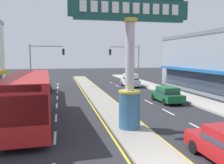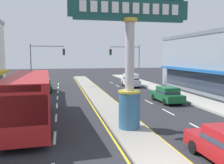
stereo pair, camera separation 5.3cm
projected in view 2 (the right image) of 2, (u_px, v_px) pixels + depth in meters
The scene contains 13 objects.
median_strip at pixel (98, 96), 27.12m from camera, with size 2.22×52.00×0.14m, color gray.
sidewalk_left at pixel (7, 102), 23.27m from camera, with size 2.88×60.00×0.18m, color #ADA89E.
sidewalk_right at pixel (181, 95), 27.07m from camera, with size 2.88×60.00×0.18m, color #ADA89E.
lane_markings at pixel (100, 98), 25.81m from camera, with size 8.96×52.00×0.01m.
district_sign at pixel (130, 66), 14.31m from camera, with size 7.17×1.35×7.80m.
storefront_right at pixel (223, 63), 29.53m from camera, with size 8.07×20.27×7.35m.
traffic_light_left_side at pixel (44, 58), 34.45m from camera, with size 4.86×0.46×6.20m.
traffic_light_right_side at pixel (128, 58), 37.49m from camera, with size 4.86×0.46×6.20m.
sedan_near_right_lane at pixel (167, 94), 23.44m from camera, with size 1.86×4.31×1.53m.
suv_near_left_lane at pixel (131, 80), 35.48m from camera, with size 2.13×4.68×1.90m.
sedan_mid_left_lane at pixel (44, 85), 30.60m from camera, with size 1.86×4.31×1.53m.
bus_far_left_oncoming at pixel (30, 96), 16.05m from camera, with size 3.10×11.32×3.26m.
pedestrian_near_kerb at pixel (3, 96), 20.32m from camera, with size 0.28×0.41×1.74m.
Camera 2 is at (-4.02, -8.54, 4.49)m, focal length 38.75 mm.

